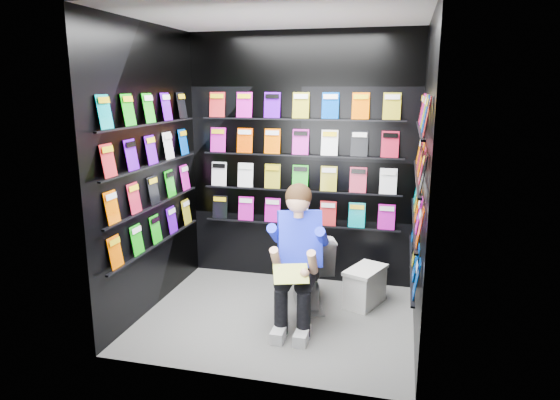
# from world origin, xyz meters

# --- Properties ---
(floor) EXTENTS (2.40, 2.40, 0.00)m
(floor) POSITION_xyz_m (0.00, 0.00, 0.00)
(floor) COLOR slate
(floor) RESTS_ON ground
(ceiling) EXTENTS (2.40, 2.40, 0.00)m
(ceiling) POSITION_xyz_m (0.00, 0.00, 2.60)
(ceiling) COLOR white
(ceiling) RESTS_ON floor
(wall_back) EXTENTS (2.40, 0.04, 2.60)m
(wall_back) POSITION_xyz_m (0.00, 1.00, 1.30)
(wall_back) COLOR black
(wall_back) RESTS_ON floor
(wall_front) EXTENTS (2.40, 0.04, 2.60)m
(wall_front) POSITION_xyz_m (0.00, -1.00, 1.30)
(wall_front) COLOR black
(wall_front) RESTS_ON floor
(wall_left) EXTENTS (0.04, 2.00, 2.60)m
(wall_left) POSITION_xyz_m (-1.20, 0.00, 1.30)
(wall_left) COLOR black
(wall_left) RESTS_ON floor
(wall_right) EXTENTS (0.04, 2.00, 2.60)m
(wall_right) POSITION_xyz_m (1.20, 0.00, 1.30)
(wall_right) COLOR black
(wall_right) RESTS_ON floor
(comics_back) EXTENTS (2.10, 0.06, 1.37)m
(comics_back) POSITION_xyz_m (0.00, 0.97, 1.31)
(comics_back) COLOR red
(comics_back) RESTS_ON wall_back
(comics_left) EXTENTS (0.06, 1.70, 1.37)m
(comics_left) POSITION_xyz_m (-1.17, 0.00, 1.31)
(comics_left) COLOR red
(comics_left) RESTS_ON wall_left
(comics_right) EXTENTS (0.06, 1.70, 1.37)m
(comics_right) POSITION_xyz_m (1.17, 0.00, 1.31)
(comics_right) COLOR red
(comics_right) RESTS_ON wall_right
(toilet) EXTENTS (0.63, 0.84, 0.73)m
(toilet) POSITION_xyz_m (0.21, 0.35, 0.37)
(toilet) COLOR white
(toilet) RESTS_ON floor
(longbox) EXTENTS (0.39, 0.50, 0.33)m
(longbox) POSITION_xyz_m (0.74, 0.47, 0.17)
(longbox) COLOR white
(longbox) RESTS_ON floor
(longbox_lid) EXTENTS (0.42, 0.53, 0.03)m
(longbox_lid) POSITION_xyz_m (0.74, 0.47, 0.35)
(longbox_lid) COLOR white
(longbox_lid) RESTS_ON longbox
(reader) EXTENTS (0.71, 0.85, 1.35)m
(reader) POSITION_xyz_m (0.21, -0.03, 0.76)
(reader) COLOR #1321E2
(reader) RESTS_ON toilet
(held_comic) EXTENTS (0.32, 0.24, 0.12)m
(held_comic) POSITION_xyz_m (0.21, -0.38, 0.58)
(held_comic) COLOR green
(held_comic) RESTS_ON reader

